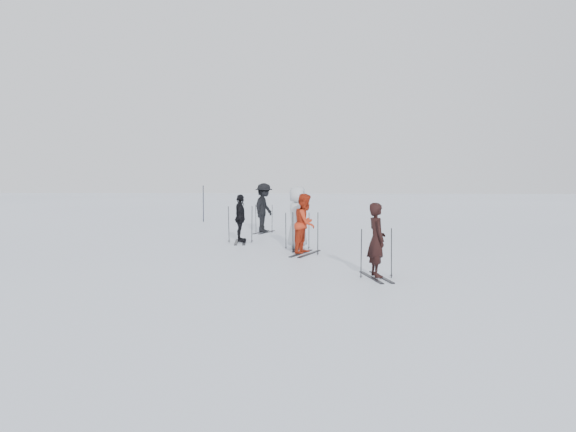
% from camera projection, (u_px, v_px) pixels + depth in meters
% --- Properties ---
extents(ground, '(120.00, 120.00, 0.00)m').
position_uv_depth(ground, '(286.00, 250.00, 17.47)').
color(ground, silver).
rests_on(ground, ground).
extents(skier_near_dark, '(0.53, 0.69, 1.68)m').
position_uv_depth(skier_near_dark, '(377.00, 241.00, 12.65)').
color(skier_near_dark, black).
rests_on(skier_near_dark, ground).
extents(skier_red, '(0.91, 1.03, 1.76)m').
position_uv_depth(skier_red, '(305.00, 224.00, 16.55)').
color(skier_red, '#B12D14').
rests_on(skier_red, ground).
extents(skier_grey, '(0.70, 1.00, 1.96)m').
position_uv_depth(skier_grey, '(297.00, 218.00, 17.72)').
color(skier_grey, '#B2B8BC').
rests_on(skier_grey, ground).
extents(skier_uphill_left, '(0.50, 1.00, 1.65)m').
position_uv_depth(skier_uphill_left, '(240.00, 219.00, 19.49)').
color(skier_uphill_left, black).
rests_on(skier_uphill_left, ground).
extents(skier_uphill_far, '(1.08, 1.45, 2.00)m').
position_uv_depth(skier_uphill_far, '(264.00, 208.00, 22.98)').
color(skier_uphill_far, black).
rests_on(skier_uphill_far, ground).
extents(skis_near_dark, '(1.74, 1.18, 1.16)m').
position_uv_depth(skis_near_dark, '(376.00, 252.00, 12.66)').
color(skis_near_dark, black).
rests_on(skis_near_dark, ground).
extents(skis_red, '(1.97, 1.46, 1.29)m').
position_uv_depth(skis_red, '(305.00, 232.00, 16.57)').
color(skis_red, black).
rests_on(skis_red, ground).
extents(skis_grey, '(1.70, 1.00, 1.20)m').
position_uv_depth(skis_grey, '(297.00, 230.00, 17.74)').
color(skis_grey, black).
rests_on(skis_grey, ground).
extents(skis_uphill_left, '(1.90, 1.14, 1.31)m').
position_uv_depth(skis_uphill_left, '(240.00, 224.00, 19.50)').
color(skis_uphill_left, black).
rests_on(skis_uphill_left, ground).
extents(skis_uphill_far, '(1.80, 1.29, 1.18)m').
position_uv_depth(skis_uphill_far, '(264.00, 218.00, 23.01)').
color(skis_uphill_far, black).
rests_on(skis_uphill_far, ground).
extents(piste_marker, '(0.05, 0.05, 1.85)m').
position_uv_depth(piste_marker, '(203.00, 204.00, 28.47)').
color(piste_marker, black).
rests_on(piste_marker, ground).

